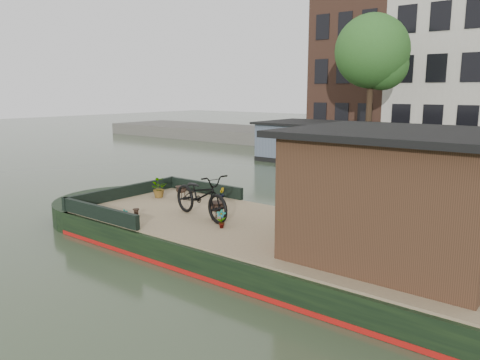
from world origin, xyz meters
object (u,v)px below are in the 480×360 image
Objects in this scene: bicycle at (201,195)px; brazier_front at (216,211)px; brazier_rear at (181,193)px; cabin at (398,194)px; potted_plant_a at (221,219)px; dinghy at (322,170)px.

brazier_front is at bearing -64.90° from bicycle.
cabin is at bearing -7.65° from brazier_rear.
bicycle is at bearing 158.84° from potted_plant_a.
potted_plant_a is 0.73m from brazier_front.
bicycle is at bearing -137.27° from dinghy.
potted_plant_a is at bearing -171.05° from cabin.
potted_plant_a is at bearing -28.00° from brazier_rear.
dinghy is (-3.14, 10.65, -0.58)m from potted_plant_a.
cabin is at bearing -74.64° from bicycle.
bicycle is 5.54× the size of brazier_rear.
potted_plant_a is (0.98, -0.38, -0.35)m from bicycle.
brazier_front is 1.14× the size of brazier_rear.
brazier_front is 0.16× the size of dinghy.
bicycle is 10.54m from dinghy.
bicycle is at bearing -167.57° from brazier_front.
cabin is 10.27× the size of brazier_rear.
brazier_front is (0.42, 0.09, -0.34)m from bicycle.
brazier_rear is at bearing 152.00° from potted_plant_a.
dinghy is at bearing 104.25° from brazier_front.
potted_plant_a is at bearing -40.11° from brazier_front.
bicycle reaches higher than brazier_front.
bicycle is 5.03× the size of potted_plant_a.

